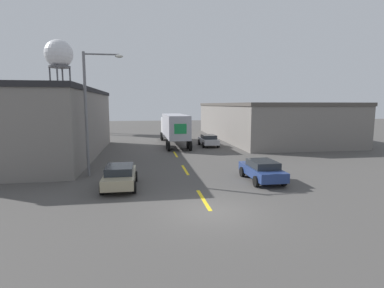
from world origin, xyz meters
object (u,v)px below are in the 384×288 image
(parked_car_right_far, at_px, (209,140))
(parked_car_left_near, at_px, (120,176))
(semi_truck, at_px, (174,126))
(street_lamp, at_px, (90,105))
(parked_car_right_near, at_px, (262,170))
(water_tower, at_px, (59,56))

(parked_car_right_far, height_order, parked_car_left_near, same)
(semi_truck, xyz_separation_m, street_lamp, (-7.24, -15.87, 2.67))
(parked_car_right_near, height_order, parked_car_left_near, same)
(parked_car_right_far, xyz_separation_m, water_tower, (-22.25, 22.12, 12.76))
(semi_truck, bearing_deg, water_tower, 131.96)
(semi_truck, height_order, street_lamp, street_lamp)
(parked_car_right_near, bearing_deg, semi_truck, 101.70)
(semi_truck, height_order, parked_car_right_near, semi_truck)
(parked_car_right_far, xyz_separation_m, street_lamp, (-11.21, -13.47, 4.19))
(parked_car_right_near, relative_size, water_tower, 0.27)
(semi_truck, bearing_deg, parked_car_right_near, -79.18)
(parked_car_left_near, bearing_deg, street_lamp, 121.53)
(parked_car_right_near, distance_m, water_tower, 46.57)
(parked_car_right_near, height_order, parked_car_right_far, same)
(semi_truck, relative_size, water_tower, 0.81)
(parked_car_right_near, height_order, water_tower, water_tower)
(parked_car_left_near, relative_size, water_tower, 0.27)
(parked_car_left_near, distance_m, water_tower, 43.15)
(parked_car_left_near, relative_size, street_lamp, 0.51)
(parked_car_right_near, xyz_separation_m, water_tower, (-22.25, 38.87, 12.76))
(parked_car_right_near, xyz_separation_m, parked_car_right_far, (0.00, 16.75, 0.00))
(semi_truck, distance_m, parked_car_right_near, 19.61)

